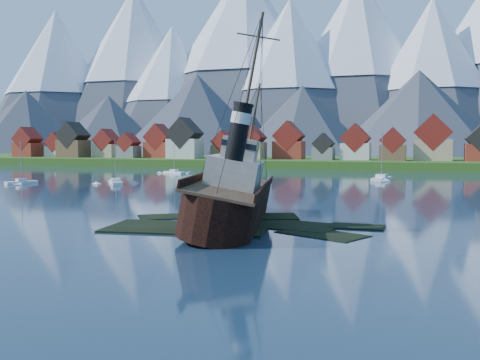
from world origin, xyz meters
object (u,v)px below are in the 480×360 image
(sailboat_e, at_px, (381,179))
(tugboat_wreck, at_px, (232,197))
(sailboat_b, at_px, (21,183))
(sailboat_a, at_px, (116,183))
(sailboat_c, at_px, (174,173))

(sailboat_e, bearing_deg, tugboat_wreck, -87.72)
(sailboat_b, bearing_deg, sailboat_e, 51.40)
(sailboat_a, distance_m, sailboat_e, 66.46)
(sailboat_b, distance_m, sailboat_c, 52.07)
(sailboat_b, xyz_separation_m, sailboat_c, (15.57, 49.69, -0.01))
(sailboat_a, relative_size, sailboat_e, 0.85)
(sailboat_c, bearing_deg, tugboat_wreck, -128.84)
(tugboat_wreck, bearing_deg, sailboat_b, 135.91)
(sailboat_e, bearing_deg, sailboat_b, -142.92)
(sailboat_e, bearing_deg, sailboat_c, -178.67)
(sailboat_a, bearing_deg, sailboat_e, -9.44)
(sailboat_a, bearing_deg, sailboat_b, 159.35)
(sailboat_a, xyz_separation_m, sailboat_b, (-21.03, -6.83, 0.01))
(tugboat_wreck, distance_m, sailboat_c, 105.14)
(sailboat_a, bearing_deg, tugboat_wreck, -85.27)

